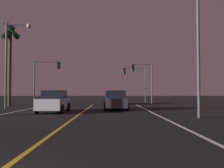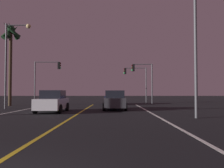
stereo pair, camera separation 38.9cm
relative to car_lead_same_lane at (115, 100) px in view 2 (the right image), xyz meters
name	(u,v)px [view 2 (the right image)]	position (x,y,z in m)	size (l,w,h in m)	color
lane_edge_right	(163,119)	(2.69, -7.46, -0.82)	(0.16, 32.64, 0.01)	silver
lane_center_divider	(69,119)	(-2.68, -7.46, -0.82)	(0.16, 32.64, 0.01)	gold
car_lead_same_lane	(115,100)	(0.00, 0.00, 0.00)	(2.02, 4.30, 1.70)	black
car_oncoming	(53,101)	(-4.90, -2.47, 0.00)	(2.02, 4.30, 1.70)	black
car_ahead_far	(112,98)	(-0.28, 9.21, 0.00)	(2.02, 4.30, 1.70)	black
traffic_light_near_right	(142,74)	(3.55, 9.36, 3.01)	(2.69, 0.36, 5.17)	#4C4C51
traffic_light_near_left	(47,73)	(-8.57, 9.36, 3.25)	(3.40, 0.36, 5.46)	#4C4C51
traffic_light_far_right	(135,76)	(3.16, 14.86, 3.10)	(3.45, 0.36, 5.24)	#4C4C51
street_lamp_right_near	(187,28)	(4.36, -6.85, 4.60)	(2.24, 0.44, 8.62)	#4C4C51
street_lamp_left_mid	(12,54)	(-9.64, 1.05, 4.27)	(2.39, 0.44, 8.00)	#4C4C51
palm_tree_left_mid	(11,38)	(-11.90, 6.01, 6.89)	(2.22, 2.25, 9.71)	#473826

